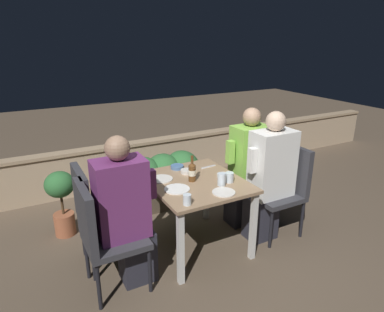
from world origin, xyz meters
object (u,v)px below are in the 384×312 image
object	(u,v)px
chair_right_far	(261,172)
potted_plant	(61,197)
person_white_polo	(269,177)
beer_bottle	(192,172)
chair_left_far	(95,210)
chair_right_near	(284,183)
person_green_blouse	(247,167)
chair_left_near	(101,230)
person_purple_stripe	(126,213)

from	to	relation	value
chair_right_far	potted_plant	size ratio (longest dim) A/B	1.33
person_white_polo	beer_bottle	size ratio (longest dim) A/B	5.33
chair_left_far	chair_right_near	world-z (taller)	same
chair_right_near	person_green_blouse	bearing A→B (deg)	123.76
potted_plant	chair_right_far	bearing A→B (deg)	-18.06
chair_right_near	chair_left_near	bearing A→B (deg)	-179.27
chair_left_far	person_green_blouse	distance (m)	1.62
chair_left_near	chair_right_near	size ratio (longest dim) A/B	1.00
chair_right_near	beer_bottle	size ratio (longest dim) A/B	3.79
person_purple_stripe	chair_left_far	world-z (taller)	person_purple_stripe
chair_right_far	beer_bottle	size ratio (longest dim) A/B	3.79
chair_left_far	potted_plant	bearing A→B (deg)	106.37
chair_left_far	chair_right_far	distance (m)	1.82
person_purple_stripe	chair_right_near	size ratio (longest dim) A/B	1.38
chair_left_far	person_green_blouse	xyz separation A→B (m)	(1.61, 0.01, 0.10)
person_white_polo	beer_bottle	xyz separation A→B (m)	(-0.76, 0.18, 0.14)
person_green_blouse	potted_plant	distance (m)	1.94
chair_right_near	potted_plant	distance (m)	2.27
chair_left_near	chair_right_far	world-z (taller)	same
person_purple_stripe	chair_right_near	xyz separation A→B (m)	(1.67, 0.02, -0.10)
potted_plant	chair_left_near	bearing A→B (deg)	-81.25
chair_right_far	person_green_blouse	distance (m)	0.23
person_green_blouse	beer_bottle	distance (m)	0.78
person_purple_stripe	beer_bottle	distance (m)	0.74
person_purple_stripe	person_green_blouse	bearing A→B (deg)	14.06
person_white_polo	person_green_blouse	world-z (taller)	person_white_polo
beer_bottle	chair_right_near	bearing A→B (deg)	-10.30
chair_left_far	chair_right_far	world-z (taller)	same
chair_left_far	beer_bottle	bearing A→B (deg)	-9.82
person_green_blouse	person_purple_stripe	bearing A→B (deg)	-165.94
chair_right_near	potted_plant	world-z (taller)	chair_right_near
chair_right_near	chair_right_far	size ratio (longest dim) A/B	1.00
beer_bottle	chair_left_near	bearing A→B (deg)	-167.55
beer_bottle	person_white_polo	bearing A→B (deg)	-13.02
beer_bottle	potted_plant	size ratio (longest dim) A/B	0.35
potted_plant	beer_bottle	bearing A→B (deg)	-37.59
chair_left_near	beer_bottle	xyz separation A→B (m)	(0.91, 0.20, 0.24)
potted_plant	person_purple_stripe	bearing A→B (deg)	-70.27
chair_left_near	chair_right_far	distance (m)	1.90
chair_right_far	chair_right_near	bearing A→B (deg)	-87.09
person_purple_stripe	person_white_polo	distance (m)	1.46
person_purple_stripe	potted_plant	distance (m)	1.11
chair_left_far	beer_bottle	size ratio (longest dim) A/B	3.79
chair_left_near	chair_left_far	size ratio (longest dim) A/B	1.00
person_green_blouse	beer_bottle	xyz separation A→B (m)	(-0.75, -0.16, 0.14)
person_purple_stripe	chair_right_near	distance (m)	1.67
person_green_blouse	chair_right_far	bearing A→B (deg)	0.00
person_white_polo	chair_right_far	bearing A→B (deg)	60.56
person_purple_stripe	chair_right_far	xyz separation A→B (m)	(1.65, 0.36, -0.10)
chair_left_far	potted_plant	world-z (taller)	chair_left_far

